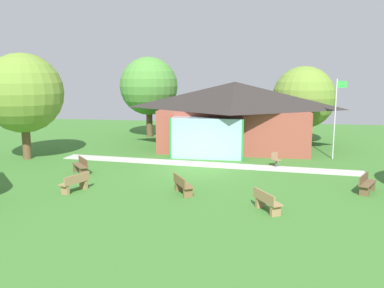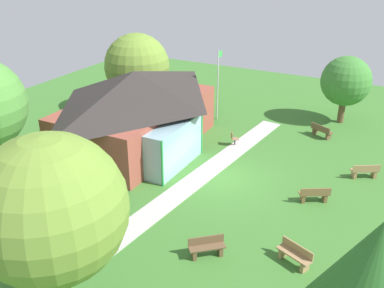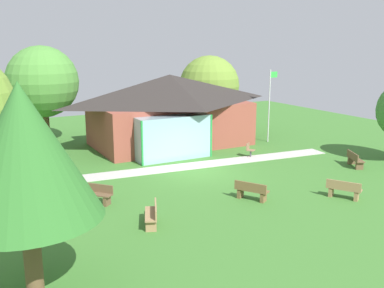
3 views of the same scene
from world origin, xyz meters
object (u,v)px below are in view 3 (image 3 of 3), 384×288
(patio_chair_lawn_spare, at_px, (250,150))
(tree_lawn_corner, at_px, (23,152))
(pavilion, at_px, (170,109))
(flagpole, at_px, (270,102))
(bench_lawn_far_right, at_px, (355,160))
(tree_behind_pavilion_right, at_px, (209,86))
(bench_front_left, at_px, (152,215))
(bench_front_right, at_px, (344,190))
(bench_front_center, at_px, (251,191))
(bench_mid_left, at_px, (96,195))
(tree_behind_pavilion_left, at_px, (42,82))

(patio_chair_lawn_spare, bearing_deg, tree_lawn_corner, 1.06)
(pavilion, distance_m, tree_lawn_corner, 18.64)
(flagpole, relative_size, bench_lawn_far_right, 3.27)
(bench_lawn_far_right, relative_size, tree_behind_pavilion_right, 0.26)
(bench_front_left, bearing_deg, bench_front_right, -76.10)
(bench_front_left, height_order, tree_lawn_corner, tree_lawn_corner)
(bench_lawn_far_right, bearing_deg, tree_lawn_corner, -48.17)
(tree_lawn_corner, relative_size, tree_behind_pavilion_right, 1.00)
(tree_lawn_corner, bearing_deg, flagpole, 34.88)
(flagpole, height_order, bench_front_center, flagpole)
(tree_lawn_corner, distance_m, tree_behind_pavilion_right, 24.49)
(patio_chair_lawn_spare, bearing_deg, bench_front_center, 21.51)
(flagpole, bearing_deg, patio_chair_lawn_spare, -142.16)
(bench_front_left, relative_size, patio_chair_lawn_spare, 1.81)
(pavilion, distance_m, bench_mid_left, 11.67)
(bench_front_left, bearing_deg, pavilion, -5.79)
(bench_lawn_far_right, bearing_deg, bench_front_center, -52.93)
(pavilion, distance_m, bench_front_left, 13.65)
(tree_behind_pavilion_left, bearing_deg, bench_front_right, -61.81)
(bench_mid_left, bearing_deg, bench_front_center, -156.18)
(bench_front_left, distance_m, bench_lawn_far_right, 13.35)
(bench_lawn_far_right, bearing_deg, bench_mid_left, -68.79)
(bench_lawn_far_right, xyz_separation_m, tree_behind_pavilion_right, (-1.59, 13.29, 3.09))
(bench_front_center, bearing_deg, patio_chair_lawn_spare, 114.08)
(bench_lawn_far_right, height_order, tree_lawn_corner, tree_lawn_corner)
(bench_mid_left, distance_m, tree_behind_pavilion_left, 13.57)
(flagpole, xyz_separation_m, patio_chair_lawn_spare, (-3.69, -2.87, -2.38))
(bench_front_right, xyz_separation_m, bench_lawn_far_right, (4.54, 3.37, 0.00))
(patio_chair_lawn_spare, bearing_deg, bench_front_right, 52.44)
(bench_front_right, height_order, tree_behind_pavilion_right, tree_behind_pavilion_right)
(patio_chair_lawn_spare, relative_size, tree_lawn_corner, 0.15)
(bench_mid_left, bearing_deg, patio_chair_lawn_spare, -113.96)
(pavilion, relative_size, bench_front_left, 7.10)
(flagpole, distance_m, bench_front_right, 11.88)
(bench_front_center, distance_m, patio_chair_lawn_spare, 7.50)
(pavilion, bearing_deg, patio_chair_lawn_spare, -62.16)
(tree_lawn_corner, xyz_separation_m, tree_behind_pavilion_left, (3.92, 19.27, 0.14))
(bench_front_right, bearing_deg, tree_behind_pavilion_right, 139.06)
(bench_mid_left, xyz_separation_m, bench_lawn_far_right, (14.40, -1.33, 0.00))
(flagpole, xyz_separation_m, bench_front_right, (-4.32, -10.80, -2.40))
(pavilion, xyz_separation_m, flagpole, (6.48, -2.41, 0.33))
(pavilion, relative_size, flagpole, 2.19)
(bench_front_right, xyz_separation_m, tree_lawn_corner, (-13.41, -1.56, 3.69))
(bench_front_left, height_order, tree_behind_pavilion_left, tree_behind_pavilion_left)
(bench_mid_left, bearing_deg, bench_front_left, 158.77)
(pavilion, xyz_separation_m, bench_front_left, (-6.51, -11.81, -2.07))
(flagpole, xyz_separation_m, bench_mid_left, (-14.18, -6.10, -2.40))
(patio_chair_lawn_spare, bearing_deg, tree_behind_pavilion_right, -137.89)
(bench_front_left, xyz_separation_m, bench_mid_left, (-1.19, 3.29, 0.00))
(bench_mid_left, height_order, tree_behind_pavilion_left, tree_behind_pavilion_left)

